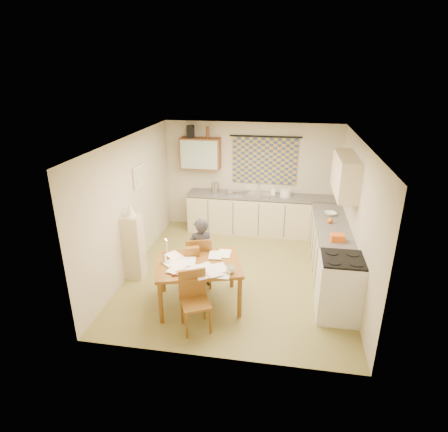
% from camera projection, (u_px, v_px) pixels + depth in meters
% --- Properties ---
extents(floor, '(4.00, 4.50, 0.02)m').
position_uv_depth(floor, '(238.00, 273.00, 7.08)').
color(floor, olive).
rests_on(floor, ground).
extents(ceiling, '(4.00, 4.50, 0.02)m').
position_uv_depth(ceiling, '(240.00, 140.00, 6.15)').
color(ceiling, white).
rests_on(ceiling, floor).
extents(wall_back, '(4.00, 0.02, 2.50)m').
position_uv_depth(wall_back, '(251.00, 177.00, 8.68)').
color(wall_back, beige).
rests_on(wall_back, floor).
extents(wall_front, '(4.00, 0.02, 2.50)m').
position_uv_depth(wall_front, '(214.00, 277.00, 4.55)').
color(wall_front, beige).
rests_on(wall_front, floor).
extents(wall_left, '(0.02, 4.50, 2.50)m').
position_uv_depth(wall_left, '(131.00, 205.00, 6.92)').
color(wall_left, beige).
rests_on(wall_left, floor).
extents(wall_right, '(0.02, 4.50, 2.50)m').
position_uv_depth(wall_right, '(357.00, 218.00, 6.31)').
color(wall_right, beige).
rests_on(wall_right, floor).
extents(window_blind, '(1.45, 0.03, 1.05)m').
position_uv_depth(window_blind, '(265.00, 161.00, 8.45)').
color(window_blind, navy).
rests_on(window_blind, wall_back).
extents(curtain_rod, '(1.60, 0.04, 0.04)m').
position_uv_depth(curtain_rod, '(266.00, 137.00, 8.23)').
color(curtain_rod, black).
rests_on(curtain_rod, wall_back).
extents(wall_cabinet, '(0.90, 0.34, 0.70)m').
position_uv_depth(wall_cabinet, '(201.00, 153.00, 8.49)').
color(wall_cabinet, brown).
rests_on(wall_cabinet, wall_back).
extents(wall_cabinet_glass, '(0.84, 0.02, 0.64)m').
position_uv_depth(wall_cabinet_glass, '(199.00, 155.00, 8.34)').
color(wall_cabinet_glass, '#99B2A5').
rests_on(wall_cabinet_glass, wall_back).
extents(upper_cabinet_right, '(0.34, 1.30, 0.70)m').
position_uv_depth(upper_cabinet_right, '(345.00, 175.00, 6.61)').
color(upper_cabinet_right, '#C7B58D').
rests_on(upper_cabinet_right, wall_right).
extents(framed_print, '(0.04, 0.50, 0.40)m').
position_uv_depth(framed_print, '(139.00, 176.00, 7.12)').
color(framed_print, beige).
rests_on(framed_print, wall_left).
extents(print_canvas, '(0.01, 0.42, 0.32)m').
position_uv_depth(print_canvas, '(140.00, 176.00, 7.11)').
color(print_canvas, silver).
rests_on(print_canvas, wall_left).
extents(counter_back, '(3.30, 0.62, 0.92)m').
position_uv_depth(counter_back, '(259.00, 214.00, 8.66)').
color(counter_back, '#C7B58D').
rests_on(counter_back, floor).
extents(counter_right, '(0.62, 2.95, 0.92)m').
position_uv_depth(counter_right, '(331.00, 254.00, 6.82)').
color(counter_right, '#C7B58D').
rests_on(counter_right, floor).
extents(stove, '(0.65, 0.65, 1.01)m').
position_uv_depth(stove, '(340.00, 288.00, 5.69)').
color(stove, white).
rests_on(stove, floor).
extents(sink, '(0.63, 0.55, 0.10)m').
position_uv_depth(sink, '(259.00, 197.00, 8.50)').
color(sink, silver).
rests_on(sink, counter_back).
extents(tap, '(0.04, 0.04, 0.28)m').
position_uv_depth(tap, '(258.00, 187.00, 8.61)').
color(tap, silver).
rests_on(tap, counter_back).
extents(dish_rack, '(0.38, 0.34, 0.06)m').
position_uv_depth(dish_rack, '(235.00, 193.00, 8.56)').
color(dish_rack, silver).
rests_on(dish_rack, counter_back).
extents(kettle, '(0.19, 0.19, 0.24)m').
position_uv_depth(kettle, '(215.00, 188.00, 8.60)').
color(kettle, silver).
rests_on(kettle, counter_back).
extents(mixing_bowl, '(0.31, 0.31, 0.16)m').
position_uv_depth(mixing_bowl, '(285.00, 193.00, 8.37)').
color(mixing_bowl, white).
rests_on(mixing_bowl, counter_back).
extents(soap_bottle, '(0.13, 0.13, 0.20)m').
position_uv_depth(soap_bottle, '(273.00, 191.00, 8.45)').
color(soap_bottle, white).
rests_on(soap_bottle, counter_back).
extents(bowl, '(0.31, 0.31, 0.06)m').
position_uv_depth(bowl, '(330.00, 214.00, 7.33)').
color(bowl, white).
rests_on(bowl, counter_right).
extents(orange_bag, '(0.23, 0.18, 0.12)m').
position_uv_depth(orange_bag, '(337.00, 238.00, 6.22)').
color(orange_bag, '#DE5B16').
rests_on(orange_bag, counter_right).
extents(fruit_orange, '(0.10, 0.10, 0.10)m').
position_uv_depth(fruit_orange, '(330.00, 221.00, 6.95)').
color(fruit_orange, '#DE5B16').
rests_on(fruit_orange, counter_right).
extents(speaker, '(0.19, 0.22, 0.26)m').
position_uv_depth(speaker, '(190.00, 132.00, 8.35)').
color(speaker, black).
rests_on(speaker, wall_cabinet).
extents(bottle_green, '(0.09, 0.09, 0.26)m').
position_uv_depth(bottle_green, '(192.00, 132.00, 8.34)').
color(bottle_green, '#195926').
rests_on(bottle_green, wall_cabinet).
extents(bottle_brown, '(0.08, 0.08, 0.26)m').
position_uv_depth(bottle_brown, '(208.00, 132.00, 8.29)').
color(bottle_brown, brown).
rests_on(bottle_brown, wall_cabinet).
extents(dining_table, '(1.54, 1.32, 0.75)m').
position_uv_depth(dining_table, '(199.00, 283.00, 6.03)').
color(dining_table, brown).
rests_on(dining_table, floor).
extents(chair_far, '(0.54, 0.54, 0.96)m').
position_uv_depth(chair_far, '(199.00, 270.00, 6.59)').
color(chair_far, brown).
rests_on(chair_far, floor).
extents(chair_near, '(0.54, 0.54, 0.89)m').
position_uv_depth(chair_near, '(196.00, 312.00, 5.50)').
color(chair_near, brown).
rests_on(chair_near, floor).
extents(person, '(0.71, 0.68, 1.28)m').
position_uv_depth(person, '(201.00, 253.00, 6.45)').
color(person, black).
rests_on(person, floor).
extents(shelf_stand, '(0.32, 0.30, 1.21)m').
position_uv_depth(shelf_stand, '(134.00, 247.00, 6.75)').
color(shelf_stand, '#C7B58D').
rests_on(shelf_stand, floor).
extents(lampshade, '(0.20, 0.20, 0.22)m').
position_uv_depth(lampshade, '(130.00, 210.00, 6.48)').
color(lampshade, beige).
rests_on(lampshade, shelf_stand).
extents(letter_rack, '(0.24, 0.18, 0.16)m').
position_uv_depth(letter_rack, '(193.00, 252.00, 6.08)').
color(letter_rack, brown).
rests_on(letter_rack, dining_table).
extents(mug, '(0.14, 0.14, 0.10)m').
position_uv_depth(mug, '(230.00, 270.00, 5.60)').
color(mug, white).
rests_on(mug, dining_table).
extents(magazine, '(0.41, 0.43, 0.03)m').
position_uv_depth(magazine, '(170.00, 272.00, 5.62)').
color(magazine, maroon).
rests_on(magazine, dining_table).
extents(book, '(0.22, 0.27, 0.02)m').
position_uv_depth(book, '(172.00, 268.00, 5.73)').
color(book, '#DE5B16').
rests_on(book, dining_table).
extents(orange_box, '(0.14, 0.11, 0.04)m').
position_uv_depth(orange_box, '(180.00, 273.00, 5.58)').
color(orange_box, '#DE5B16').
rests_on(orange_box, dining_table).
extents(eyeglasses, '(0.14, 0.07, 0.02)m').
position_uv_depth(eyeglasses, '(209.00, 271.00, 5.66)').
color(eyeglasses, black).
rests_on(eyeglasses, dining_table).
extents(candle_holder, '(0.08, 0.08, 0.18)m').
position_uv_depth(candle_holder, '(164.00, 258.00, 5.86)').
color(candle_holder, silver).
rests_on(candle_holder, dining_table).
extents(candle, '(0.03, 0.03, 0.22)m').
position_uv_depth(candle, '(167.00, 247.00, 5.78)').
color(candle, white).
rests_on(candle, dining_table).
extents(candle_flame, '(0.02, 0.02, 0.02)m').
position_uv_depth(candle_flame, '(166.00, 239.00, 5.74)').
color(candle_flame, '#FFCC66').
rests_on(candle_flame, dining_table).
extents(papers, '(1.17, 1.05, 0.03)m').
position_uv_depth(papers, '(197.00, 266.00, 5.78)').
color(papers, white).
rests_on(papers, dining_table).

